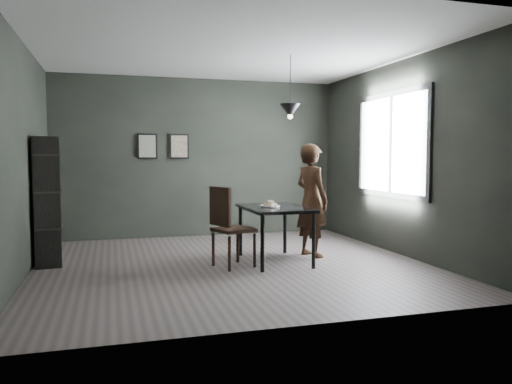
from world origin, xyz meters
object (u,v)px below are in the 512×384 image
object	(u,v)px
woman	(312,200)
shelf_unit	(47,201)
cafe_table	(275,212)
pendant_lamp	(290,110)
white_plate	(270,207)
wood_chair	(228,222)

from	to	relation	value
woman	shelf_unit	world-z (taller)	shelf_unit
cafe_table	shelf_unit	size ratio (longest dim) A/B	0.72
cafe_table	woman	size ratio (longest dim) A/B	0.75
cafe_table	pendant_lamp	world-z (taller)	pendant_lamp
white_plate	woman	distance (m)	0.74
woman	cafe_table	bearing A→B (deg)	91.21
cafe_table	pendant_lamp	distance (m)	1.41
woman	white_plate	bearing A→B (deg)	92.02
cafe_table	white_plate	world-z (taller)	white_plate
wood_chair	pendant_lamp	bearing A→B (deg)	-3.72
wood_chair	shelf_unit	distance (m)	2.39
cafe_table	woman	distance (m)	0.67
cafe_table	white_plate	distance (m)	0.12
cafe_table	wood_chair	distance (m)	0.72
wood_chair	shelf_unit	xyz separation A→B (m)	(-2.23, 0.83, 0.25)
shelf_unit	pendant_lamp	bearing A→B (deg)	-15.26
woman	shelf_unit	bearing A→B (deg)	64.95
cafe_table	pendant_lamp	xyz separation A→B (m)	(0.25, 0.10, 1.38)
woman	pendant_lamp	world-z (taller)	pendant_lamp
wood_chair	pendant_lamp	xyz separation A→B (m)	(0.94, 0.27, 1.46)
white_plate	woman	world-z (taller)	woman
white_plate	pendant_lamp	distance (m)	1.34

